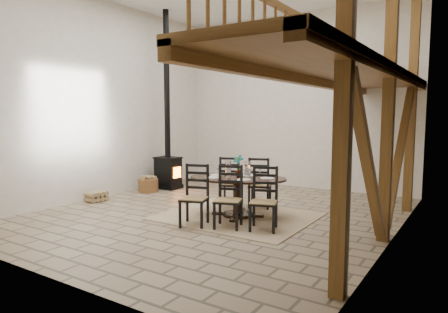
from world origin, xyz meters
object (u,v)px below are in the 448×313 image
Objects in this scene: dining_table at (236,197)px; log_stack at (96,197)px; log_basket at (148,185)px; wood_stove at (168,150)px.

dining_table is 3.74m from log_stack.
log_basket is at bearing 143.41° from dining_table.
log_basket is (-3.50, 1.09, -0.25)m from dining_table.
wood_stove is (-3.39, 1.79, 0.67)m from dining_table.
dining_table is 3.89m from wood_stove.
log_stack is at bearing -98.18° from wood_stove.
log_basket is 1.62m from log_stack.
dining_table reaches higher than log_basket.
dining_table reaches higher than log_stack.
log_basket is (-0.11, -0.70, -0.92)m from wood_stove.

